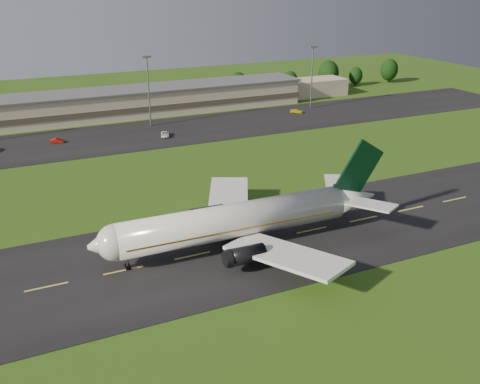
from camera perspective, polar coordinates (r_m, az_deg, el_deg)
name	(u,v)px	position (r m, az deg, el deg)	size (l,w,h in m)	color
ground	(255,243)	(89.04, 1.61, -5.43)	(360.00, 360.00, 0.00)	#2C4E13
taxiway	(255,242)	(89.02, 1.61, -5.40)	(220.00, 30.00, 0.10)	black
apron	(142,135)	(152.64, -10.46, 6.04)	(260.00, 30.00, 0.10)	black
airliner	(239,220)	(85.85, -0.08, -3.04)	(51.26, 42.18, 15.57)	silver
terminal	(140,102)	(176.00, -10.57, 9.46)	(145.00, 16.00, 8.40)	beige
light_mast_centre	(148,83)	(158.59, -9.76, 11.40)	(2.40, 1.20, 20.35)	gray
light_mast_east	(312,70)	(180.57, 7.71, 12.77)	(2.40, 1.20, 20.35)	gray
tree_line	(203,86)	(193.08, -3.95, 11.19)	(198.01, 8.54, 10.90)	black
service_vehicle_b	(57,141)	(150.18, -18.90, 5.20)	(1.23, 3.54, 1.17)	#9B120A
service_vehicle_c	(165,134)	(149.33, -7.99, 6.12)	(2.17, 4.70, 1.31)	white
service_vehicle_d	(297,111)	(175.43, 6.08, 8.57)	(1.73, 4.26, 1.24)	yellow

